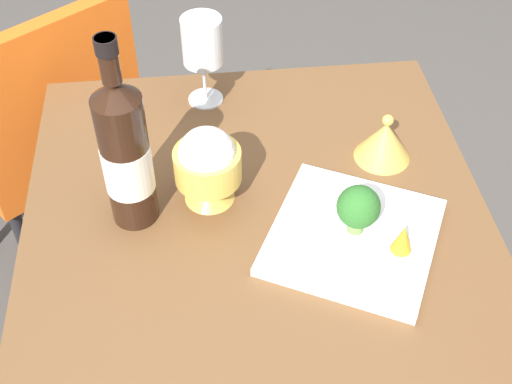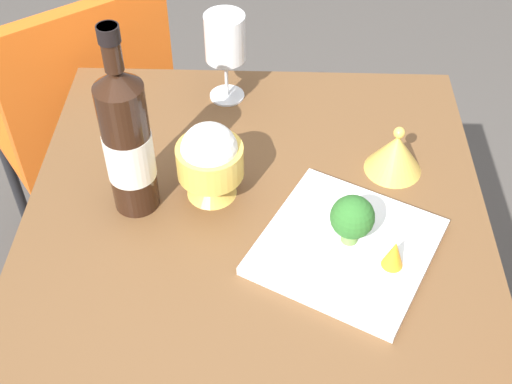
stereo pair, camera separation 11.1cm
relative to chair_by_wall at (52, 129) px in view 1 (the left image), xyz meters
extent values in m
cube|color=brown|center=(-0.43, 0.51, 0.20)|extent=(0.76, 0.76, 0.04)
cylinder|color=brown|center=(-0.75, 0.19, -0.17)|extent=(0.05, 0.05, 0.71)
cylinder|color=brown|center=(-0.11, 0.19, -0.17)|extent=(0.05, 0.05, 0.71)
cube|color=orange|center=(0.06, -0.08, -0.09)|extent=(0.56, 0.56, 0.02)
cube|color=orange|center=(-0.05, 0.06, 0.12)|extent=(0.34, 0.27, 0.40)
cylinder|color=black|center=(0.03, -0.32, -0.31)|extent=(0.03, 0.03, 0.43)
cylinder|color=black|center=(0.10, 0.16, -0.31)|extent=(0.03, 0.03, 0.43)
cylinder|color=black|center=(-0.18, -0.05, -0.31)|extent=(0.03, 0.03, 0.43)
cylinder|color=black|center=(-0.23, 0.51, 0.34)|extent=(0.08, 0.07, 0.24)
cone|color=black|center=(-0.23, 0.51, 0.47)|extent=(0.08, 0.07, 0.03)
cylinder|color=black|center=(-0.23, 0.51, 0.52)|extent=(0.03, 0.03, 0.07)
cylinder|color=black|center=(-0.23, 0.51, 0.54)|extent=(0.03, 0.03, 0.02)
cylinder|color=silver|center=(-0.23, 0.51, 0.33)|extent=(0.08, 0.08, 0.08)
cylinder|color=white|center=(-0.36, 0.21, 0.22)|extent=(0.07, 0.07, 0.00)
cylinder|color=white|center=(-0.36, 0.21, 0.27)|extent=(0.01, 0.01, 0.08)
cylinder|color=white|center=(-0.36, 0.21, 0.35)|extent=(0.08, 0.08, 0.09)
cone|color=gold|center=(-0.36, 0.48, 0.24)|extent=(0.08, 0.08, 0.04)
cylinder|color=gold|center=(-0.36, 0.48, 0.29)|extent=(0.11, 0.11, 0.05)
sphere|color=white|center=(-0.36, 0.48, 0.31)|extent=(0.09, 0.09, 0.09)
cone|color=gold|center=(-0.67, 0.41, 0.26)|extent=(0.10, 0.10, 0.07)
sphere|color=gold|center=(-0.67, 0.41, 0.30)|extent=(0.02, 0.02, 0.02)
cube|color=white|center=(-0.58, 0.60, 0.23)|extent=(0.34, 0.34, 0.02)
cylinder|color=#729E4C|center=(-0.58, 0.59, 0.25)|extent=(0.03, 0.03, 0.03)
sphere|color=#2D6B28|center=(-0.58, 0.59, 0.29)|extent=(0.07, 0.07, 0.07)
cone|color=orange|center=(-0.64, 0.64, 0.26)|extent=(0.03, 0.03, 0.05)
camera|label=1|loc=(-0.35, 1.29, 1.04)|focal=47.95mm
camera|label=2|loc=(-0.46, 1.30, 1.04)|focal=47.95mm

